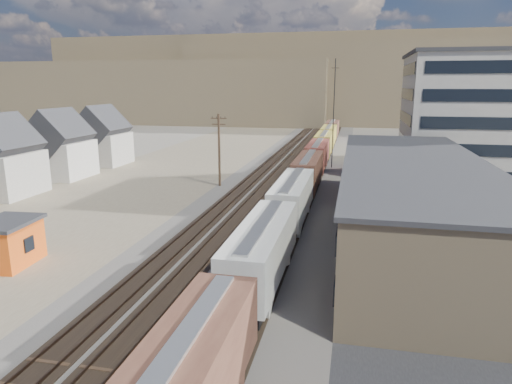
% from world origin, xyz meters
% --- Properties ---
extents(ground, '(300.00, 300.00, 0.00)m').
position_xyz_m(ground, '(0.00, 0.00, 0.00)').
color(ground, '#6B6356').
rests_on(ground, ground).
extents(ballast_bed, '(18.00, 200.00, 0.06)m').
position_xyz_m(ballast_bed, '(0.00, 50.00, 0.03)').
color(ballast_bed, '#4C4742').
rests_on(ballast_bed, ground).
extents(dirt_yard, '(24.00, 180.00, 0.03)m').
position_xyz_m(dirt_yard, '(-20.00, 40.00, 0.01)').
color(dirt_yard, '#6E5E4B').
rests_on(dirt_yard, ground).
extents(asphalt_lot, '(26.00, 120.00, 0.04)m').
position_xyz_m(asphalt_lot, '(22.00, 35.00, 0.02)').
color(asphalt_lot, '#232326').
rests_on(asphalt_lot, ground).
extents(rail_tracks, '(11.40, 200.00, 0.24)m').
position_xyz_m(rail_tracks, '(-0.55, 50.00, 0.11)').
color(rail_tracks, black).
rests_on(rail_tracks, ground).
extents(freight_train, '(3.00, 119.74, 4.46)m').
position_xyz_m(freight_train, '(3.80, 49.11, 2.79)').
color(freight_train, black).
rests_on(freight_train, ground).
extents(warehouse, '(12.40, 40.40, 7.25)m').
position_xyz_m(warehouse, '(14.98, 25.00, 3.65)').
color(warehouse, tan).
rests_on(warehouse, ground).
extents(office_tower, '(22.60, 18.60, 18.45)m').
position_xyz_m(office_tower, '(27.95, 54.95, 9.26)').
color(office_tower, '#9E998E').
rests_on(office_tower, ground).
extents(utility_pole_north, '(2.20, 0.32, 10.00)m').
position_xyz_m(utility_pole_north, '(-8.50, 42.00, 5.30)').
color(utility_pole_north, '#382619').
rests_on(utility_pole_north, ground).
extents(radio_mast, '(1.20, 0.16, 18.00)m').
position_xyz_m(radio_mast, '(6.00, 60.00, 9.12)').
color(radio_mast, black).
rests_on(radio_mast, ground).
extents(hills_north, '(265.00, 80.00, 32.00)m').
position_xyz_m(hills_north, '(0.17, 167.92, 14.10)').
color(hills_north, brown).
rests_on(hills_north, ground).
extents(maintenance_shed, '(4.18, 5.22, 3.63)m').
position_xyz_m(maintenance_shed, '(-16.35, 11.01, 1.86)').
color(maintenance_shed, '#ED5A16').
rests_on(maintenance_shed, ground).
extents(parked_car_blue, '(3.62, 5.58, 1.43)m').
position_xyz_m(parked_car_blue, '(25.75, 38.03, 0.71)').
color(parked_car_blue, navy).
rests_on(parked_car_blue, ground).
extents(parked_car_far, '(2.46, 4.42, 1.42)m').
position_xyz_m(parked_car_far, '(27.22, 38.72, 0.71)').
color(parked_car_far, silver).
rests_on(parked_car_far, ground).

